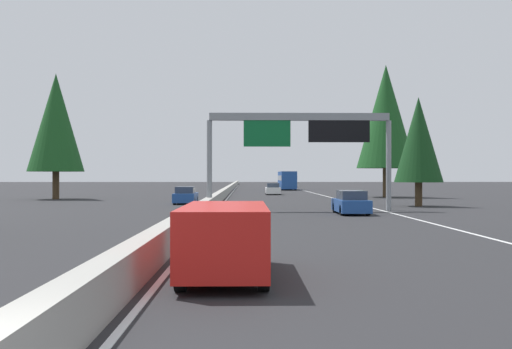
{
  "coord_description": "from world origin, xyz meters",
  "views": [
    {
      "loc": [
        -5.08,
        -2.2,
        2.39
      ],
      "look_at": [
        66.45,
        -3.43,
        2.54
      ],
      "focal_mm": 41.21,
      "sensor_mm": 36.0,
      "label": 1
    }
  ],
  "objects_px": {
    "minivan_near_right": "(225,237)",
    "sedan_far_center": "(351,203)",
    "conifer_right_mid": "(386,117)",
    "conifer_right_near": "(419,140)",
    "sign_gantry_overhead": "(302,133)",
    "sedan_distant_a": "(273,189)",
    "conifer_left_near": "(56,123)",
    "bus_near_center": "(287,180)",
    "oncoming_near": "(186,196)"
  },
  "relations": [
    {
      "from": "sedan_distant_a",
      "to": "conifer_left_near",
      "type": "height_order",
      "value": "conifer_left_near"
    },
    {
      "from": "minivan_near_right",
      "to": "sedan_far_center",
      "type": "xyz_separation_m",
      "value": [
        22.68,
        -7.06,
        -0.27
      ]
    },
    {
      "from": "sedan_far_center",
      "to": "conifer_right_near",
      "type": "xyz_separation_m",
      "value": [
        9.14,
        -6.95,
        4.51
      ]
    },
    {
      "from": "conifer_right_mid",
      "to": "sedan_far_center",
      "type": "bearing_deg",
      "value": 162.4
    },
    {
      "from": "oncoming_near",
      "to": "conifer_left_near",
      "type": "bearing_deg",
      "value": -125.11
    },
    {
      "from": "sign_gantry_overhead",
      "to": "sedan_distant_a",
      "type": "bearing_deg",
      "value": 0.72
    },
    {
      "from": "minivan_near_right",
      "to": "sedan_far_center",
      "type": "relative_size",
      "value": 1.14
    },
    {
      "from": "minivan_near_right",
      "to": "bus_near_center",
      "type": "distance_m",
      "value": 86.53
    },
    {
      "from": "conifer_right_near",
      "to": "sign_gantry_overhead",
      "type": "bearing_deg",
      "value": 119.82
    },
    {
      "from": "oncoming_near",
      "to": "sedan_distant_a",
      "type": "bearing_deg",
      "value": 160.55
    },
    {
      "from": "sedan_distant_a",
      "to": "conifer_left_near",
      "type": "bearing_deg",
      "value": 121.96
    },
    {
      "from": "conifer_left_near",
      "to": "sign_gantry_overhead",
      "type": "bearing_deg",
      "value": -130.63
    },
    {
      "from": "sign_gantry_overhead",
      "to": "bus_near_center",
      "type": "bearing_deg",
      "value": -3.04
    },
    {
      "from": "sedan_far_center",
      "to": "oncoming_near",
      "type": "xyz_separation_m",
      "value": [
        13.48,
        11.7,
        0.0
      ]
    },
    {
      "from": "sedan_far_center",
      "to": "oncoming_near",
      "type": "distance_m",
      "value": 17.85
    },
    {
      "from": "bus_near_center",
      "to": "sedan_distant_a",
      "type": "bearing_deg",
      "value": 172.05
    },
    {
      "from": "minivan_near_right",
      "to": "conifer_right_mid",
      "type": "height_order",
      "value": "conifer_right_mid"
    },
    {
      "from": "sign_gantry_overhead",
      "to": "sedan_distant_a",
      "type": "height_order",
      "value": "sign_gantry_overhead"
    },
    {
      "from": "sign_gantry_overhead",
      "to": "minivan_near_right",
      "type": "distance_m",
      "value": 26.98
    },
    {
      "from": "oncoming_near",
      "to": "conifer_left_near",
      "type": "relative_size",
      "value": 0.34
    },
    {
      "from": "conifer_right_near",
      "to": "conifer_left_near",
      "type": "xyz_separation_m",
      "value": [
        14.34,
        32.87,
        2.59
      ]
    },
    {
      "from": "sedan_distant_a",
      "to": "conifer_left_near",
      "type": "xyz_separation_m",
      "value": [
        -14.2,
        22.76,
        7.11
      ]
    },
    {
      "from": "sign_gantry_overhead",
      "to": "conifer_right_near",
      "type": "bearing_deg",
      "value": -60.18
    },
    {
      "from": "sedan_far_center",
      "to": "sedan_distant_a",
      "type": "xyz_separation_m",
      "value": [
        37.68,
        3.16,
        0.0
      ]
    },
    {
      "from": "minivan_near_right",
      "to": "oncoming_near",
      "type": "distance_m",
      "value": 36.46
    },
    {
      "from": "sedan_far_center",
      "to": "conifer_right_near",
      "type": "relative_size",
      "value": 0.51
    },
    {
      "from": "sedan_distant_a",
      "to": "bus_near_center",
      "type": "distance_m",
      "value": 26.11
    },
    {
      "from": "conifer_right_mid",
      "to": "sign_gantry_overhead",
      "type": "bearing_deg",
      "value": 154.7
    },
    {
      "from": "sign_gantry_overhead",
      "to": "minivan_near_right",
      "type": "height_order",
      "value": "sign_gantry_overhead"
    },
    {
      "from": "conifer_left_near",
      "to": "bus_near_center",
      "type": "bearing_deg",
      "value": -33.36
    },
    {
      "from": "sedan_far_center",
      "to": "bus_near_center",
      "type": "bearing_deg",
      "value": -0.41
    },
    {
      "from": "oncoming_near",
      "to": "conifer_right_near",
      "type": "height_order",
      "value": "conifer_right_near"
    },
    {
      "from": "sign_gantry_overhead",
      "to": "bus_near_center",
      "type": "distance_m",
      "value": 60.13
    },
    {
      "from": "sign_gantry_overhead",
      "to": "sedan_far_center",
      "type": "xyz_separation_m",
      "value": [
        -3.59,
        -2.73,
        -4.63
      ]
    },
    {
      "from": "minivan_near_right",
      "to": "conifer_left_near",
      "type": "height_order",
      "value": "conifer_left_near"
    },
    {
      "from": "conifer_right_near",
      "to": "conifer_left_near",
      "type": "relative_size",
      "value": 0.67
    },
    {
      "from": "bus_near_center",
      "to": "oncoming_near",
      "type": "height_order",
      "value": "bus_near_center"
    },
    {
      "from": "minivan_near_right",
      "to": "conifer_right_near",
      "type": "relative_size",
      "value": 0.58
    },
    {
      "from": "minivan_near_right",
      "to": "oncoming_near",
      "type": "xyz_separation_m",
      "value": [
        36.17,
        4.64,
        -0.27
      ]
    },
    {
      "from": "conifer_right_near",
      "to": "sedan_far_center",
      "type": "bearing_deg",
      "value": 142.73
    },
    {
      "from": "sedan_distant_a",
      "to": "bus_near_center",
      "type": "xyz_separation_m",
      "value": [
        25.84,
        -3.61,
        1.03
      ]
    },
    {
      "from": "sedan_distant_a",
      "to": "conifer_right_mid",
      "type": "bearing_deg",
      "value": -127.11
    },
    {
      "from": "minivan_near_right",
      "to": "sedan_far_center",
      "type": "height_order",
      "value": "minivan_near_right"
    },
    {
      "from": "sign_gantry_overhead",
      "to": "conifer_right_mid",
      "type": "xyz_separation_m",
      "value": [
        24.87,
        -11.76,
        3.66
      ]
    },
    {
      "from": "sign_gantry_overhead",
      "to": "conifer_right_mid",
      "type": "bearing_deg",
      "value": -25.3
    },
    {
      "from": "conifer_right_mid",
      "to": "conifer_left_near",
      "type": "xyz_separation_m",
      "value": [
        -4.98,
        34.94,
        -1.18
      ]
    },
    {
      "from": "conifer_left_near",
      "to": "conifer_right_mid",
      "type": "bearing_deg",
      "value": -81.89
    },
    {
      "from": "sedan_distant_a",
      "to": "oncoming_near",
      "type": "distance_m",
      "value": 25.66
    },
    {
      "from": "oncoming_near",
      "to": "bus_near_center",
      "type": "bearing_deg",
      "value": 166.35
    },
    {
      "from": "minivan_near_right",
      "to": "conifer_right_mid",
      "type": "bearing_deg",
      "value": -17.46
    }
  ]
}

